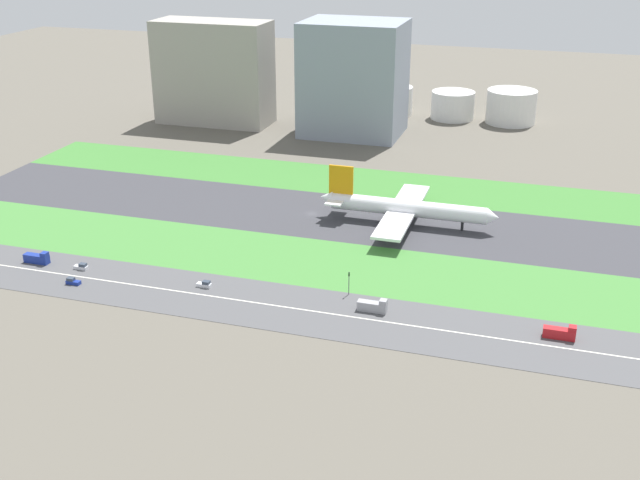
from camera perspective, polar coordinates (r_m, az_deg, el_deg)
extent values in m
plane|color=#5B564C|center=(292.44, -0.60, 1.92)|extent=(800.00, 800.00, 0.00)
cube|color=#38383D|center=(292.42, -0.60, 1.93)|extent=(280.00, 46.00, 0.10)
cube|color=#3D7A33|center=(329.37, 1.58, 4.39)|extent=(280.00, 36.00, 0.10)
cube|color=#427F38|center=(256.71, -3.39, -1.22)|extent=(280.00, 36.00, 0.10)
cube|color=#4C4C4F|center=(230.06, -6.16, -4.35)|extent=(280.00, 28.00, 0.10)
cube|color=silver|center=(230.03, -6.16, -4.34)|extent=(266.00, 0.50, 0.01)
cylinder|color=white|center=(281.94, 6.43, 2.32)|extent=(56.00, 6.00, 6.00)
cone|color=white|center=(278.47, 12.49, 1.63)|extent=(4.00, 5.70, 5.70)
cone|color=white|center=(288.36, 0.48, 3.12)|extent=(5.00, 5.40, 5.40)
cube|color=orange|center=(284.54, 1.55, 4.37)|extent=(9.00, 0.80, 11.00)
cube|color=white|center=(287.11, 1.34, 3.06)|extent=(6.00, 16.00, 0.60)
cube|color=white|center=(296.54, 6.61, 3.12)|extent=(10.00, 26.00, 1.00)
cylinder|color=gray|center=(291.59, 6.55, 2.31)|extent=(5.00, 3.20, 3.20)
cube|color=white|center=(268.99, 5.38, 1.05)|extent=(10.00, 26.00, 1.00)
cylinder|color=gray|center=(275.10, 5.83, 1.05)|extent=(5.00, 3.20, 3.20)
cylinder|color=black|center=(280.98, 10.31, 1.00)|extent=(1.00, 1.00, 3.20)
cylinder|color=black|center=(287.48, 5.75, 1.78)|extent=(1.00, 1.00, 3.20)
cylinder|color=black|center=(281.09, 5.45, 1.29)|extent=(1.00, 1.00, 3.20)
cube|color=navy|center=(249.20, -17.51, -2.96)|extent=(4.40, 1.80, 1.10)
cube|color=#333D4C|center=(249.21, -17.69, -2.72)|extent=(2.20, 1.66, 0.90)
cube|color=silver|center=(258.62, -17.01, -1.92)|extent=(4.40, 1.80, 1.10)
cube|color=#333D4C|center=(257.79, -16.88, -1.74)|extent=(2.20, 1.66, 0.90)
cube|color=navy|center=(267.33, -19.93, -1.29)|extent=(8.40, 2.50, 2.80)
cube|color=navy|center=(264.71, -19.43, -0.98)|extent=(2.00, 2.30, 1.20)
cube|color=silver|center=(238.57, -8.44, -3.27)|extent=(4.40, 1.80, 1.10)
cube|color=#333D4C|center=(237.81, -8.28, -3.08)|extent=(2.20, 1.66, 0.90)
cube|color=#99999E|center=(222.40, 3.81, -4.86)|extent=(8.40, 2.50, 2.80)
cube|color=#99999E|center=(220.86, 4.63, -4.51)|extent=(2.00, 2.30, 1.20)
cube|color=#B2191E|center=(218.13, 17.01, -6.51)|extent=(8.40, 2.50, 2.80)
cube|color=#B2191E|center=(217.31, 17.92, -6.15)|extent=(2.00, 2.30, 1.20)
cylinder|color=#4C4C51|center=(230.51, 2.11, -3.32)|extent=(0.24, 0.24, 6.00)
cube|color=black|center=(228.93, 2.13, -2.51)|extent=(0.36, 0.36, 1.20)
sphere|color=#19D826|center=(228.63, 2.12, -2.46)|extent=(0.24, 0.24, 0.24)
cube|color=#9E998E|center=(419.53, -7.74, 11.98)|extent=(59.37, 25.13, 52.65)
cube|color=gray|center=(394.10, 2.47, 11.66)|extent=(48.69, 37.91, 55.49)
cylinder|color=silver|center=(439.03, 5.16, 10.09)|extent=(23.88, 23.88, 15.29)
cylinder|color=silver|center=(433.46, 9.63, 9.66)|extent=(23.09, 23.09, 14.74)
cylinder|color=silver|center=(430.36, 13.74, 9.42)|extent=(25.89, 25.89, 17.43)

